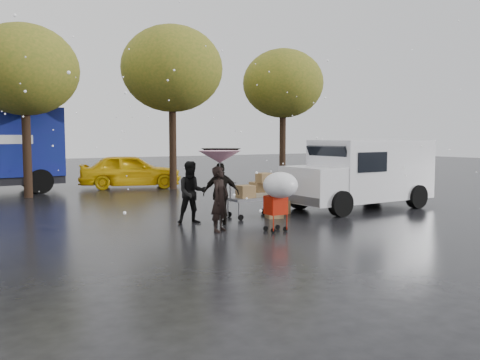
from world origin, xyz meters
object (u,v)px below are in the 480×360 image
person_pink (220,199)px  shopping_cart (280,189)px  person_black (221,194)px  vendor_cart (255,192)px  yellow_taxi (131,171)px  white_van (362,172)px

person_pink → shopping_cart: person_pink is taller
person_black → vendor_cart: size_ratio=1.07×
yellow_taxi → person_black: bearing=-167.9°
shopping_cart → yellow_taxi: bearing=86.8°
person_pink → white_van: white_van is taller
white_van → yellow_taxi: white_van is taller
vendor_cart → shopping_cart: (-0.82, -2.30, 0.34)m
vendor_cart → yellow_taxi: bearing=90.8°
vendor_cart → yellow_taxi: (-0.14, 9.97, 0.04)m
yellow_taxi → vendor_cart: bearing=-160.1°
person_pink → yellow_taxi: size_ratio=0.35×
vendor_cart → shopping_cart: bearing=-109.6°
shopping_cart → vendor_cart: bearing=70.4°
person_pink → vendor_cart: person_pink is taller
shopping_cart → white_van: white_van is taller
vendor_cart → white_van: size_ratio=0.31×
person_pink → shopping_cart: size_ratio=1.08×
person_black → yellow_taxi: person_black is taller
vendor_cart → white_van: white_van is taller
yellow_taxi → shopping_cart: bearing=-164.1°
white_van → shopping_cart: bearing=-157.5°
person_black → person_pink: bearing=82.4°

